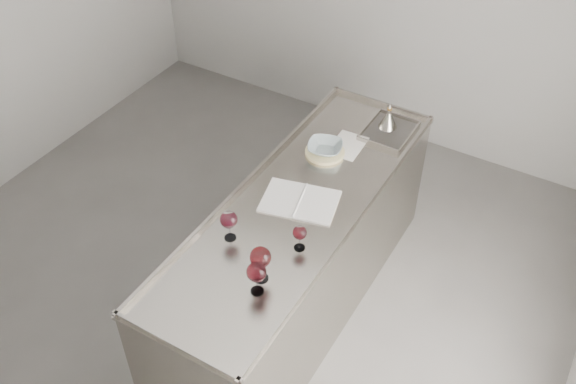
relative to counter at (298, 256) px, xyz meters
The scene contains 11 objects.
room_shell 1.10m from the counter, 148.97° to the right, with size 4.54×5.04×2.84m.
counter is the anchor object (origin of this frame).
wine_glass_left 0.78m from the counter, 112.38° to the right, with size 0.10×0.10×0.19m.
wine_glass_middle 0.94m from the counter, 77.79° to the right, with size 0.10×0.10×0.20m.
wine_glass_right 0.89m from the counter, 78.77° to the right, with size 0.11×0.11×0.22m.
wine_glass_small 0.69m from the counter, 60.05° to the right, with size 0.08×0.08×0.16m.
notebook 0.47m from the counter, 74.04° to the left, with size 0.50×0.40×0.02m.
loose_paper_top 0.80m from the counter, 90.18° to the left, with size 0.20×0.29×0.00m, color silver.
trivet 0.69m from the counter, 100.43° to the left, with size 0.26×0.26×0.02m, color #D1C187.
ceramic_bowl 0.72m from the counter, 100.43° to the left, with size 0.22×0.22×0.05m, color #85979B.
wine_funnel 1.11m from the counter, 81.75° to the left, with size 0.13×0.13×0.19m.
Camera 1 is at (1.87, -2.16, 3.52)m, focal length 40.00 mm.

